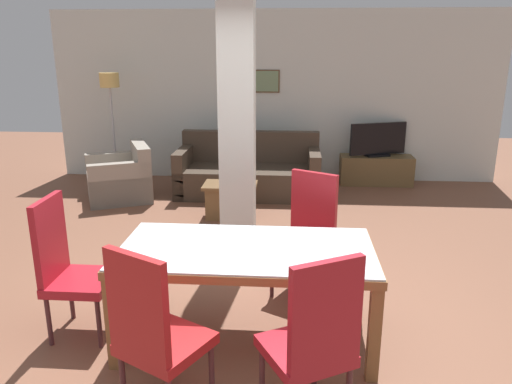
% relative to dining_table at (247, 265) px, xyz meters
% --- Properties ---
extents(ground_plane, '(18.00, 18.00, 0.00)m').
position_rel_dining_table_xyz_m(ground_plane, '(0.00, 0.00, -0.61)').
color(ground_plane, brown).
extents(back_wall, '(7.20, 0.09, 2.70)m').
position_rel_dining_table_xyz_m(back_wall, '(-0.00, 4.85, 0.74)').
color(back_wall, silver).
rests_on(back_wall, ground_plane).
extents(divider_pillar, '(0.35, 0.29, 2.70)m').
position_rel_dining_table_xyz_m(divider_pillar, '(-0.25, 1.65, 0.74)').
color(divider_pillar, silver).
rests_on(divider_pillar, ground_plane).
extents(dining_table, '(1.85, 0.93, 0.75)m').
position_rel_dining_table_xyz_m(dining_table, '(0.00, 0.00, 0.00)').
color(dining_table, brown).
rests_on(dining_table, ground_plane).
extents(dining_chair_head_left, '(0.46, 0.46, 1.09)m').
position_rel_dining_table_xyz_m(dining_chair_head_left, '(-1.35, 0.00, -0.04)').
color(dining_chair_head_left, '#AF1B28').
rests_on(dining_chair_head_left, ground_plane).
extents(dining_chair_near_right, '(0.62, 0.62, 1.09)m').
position_rel_dining_table_xyz_m(dining_chair_near_right, '(0.46, -0.84, -0.04)').
color(dining_chair_near_right, '#AC1D29').
rests_on(dining_chair_near_right, ground_plane).
extents(dining_chair_near_left, '(0.62, 0.62, 1.09)m').
position_rel_dining_table_xyz_m(dining_chair_near_left, '(-0.46, -0.84, -0.04)').
color(dining_chair_near_left, '#B32022').
rests_on(dining_chair_near_left, ground_plane).
extents(dining_chair_far_right, '(0.63, 0.63, 1.09)m').
position_rel_dining_table_xyz_m(dining_chair_far_right, '(0.46, 0.83, -0.04)').
color(dining_chair_far_right, '#AD1C26').
rests_on(dining_chair_far_right, ground_plane).
extents(sofa, '(2.09, 0.94, 0.89)m').
position_rel_dining_table_xyz_m(sofa, '(-0.34, 3.89, -0.31)').
color(sofa, '#403327').
rests_on(sofa, ground_plane).
extents(armchair, '(1.14, 1.16, 0.79)m').
position_rel_dining_table_xyz_m(armchair, '(-2.15, 3.48, -0.33)').
color(armchair, gray).
rests_on(armchair, ground_plane).
extents(coffee_table, '(0.68, 0.45, 0.45)m').
position_rel_dining_table_xyz_m(coffee_table, '(-0.48, 2.79, -0.38)').
color(coffee_table, brown).
rests_on(coffee_table, ground_plane).
extents(bottle, '(0.07, 0.07, 0.22)m').
position_rel_dining_table_xyz_m(bottle, '(-0.45, 2.86, -0.08)').
color(bottle, '#B2B7BC').
rests_on(bottle, coffee_table).
extents(tv_stand, '(1.14, 0.40, 0.46)m').
position_rel_dining_table_xyz_m(tv_stand, '(1.65, 4.57, -0.38)').
color(tv_stand, brown).
rests_on(tv_stand, ground_plane).
extents(tv_screen, '(0.91, 0.37, 0.53)m').
position_rel_dining_table_xyz_m(tv_screen, '(1.65, 4.57, 0.11)').
color(tv_screen, black).
rests_on(tv_screen, tv_stand).
extents(floor_lamp, '(0.29, 0.29, 1.75)m').
position_rel_dining_table_xyz_m(floor_lamp, '(-2.53, 4.33, 0.85)').
color(floor_lamp, '#B7B7BC').
rests_on(floor_lamp, ground_plane).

